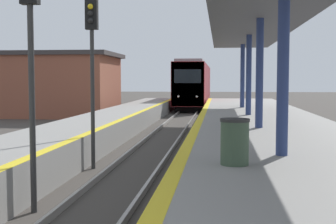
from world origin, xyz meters
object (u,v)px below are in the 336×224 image
object	(u,v)px
train	(195,84)
trash_bin	(235,142)
signal_mid	(92,52)
signal_near	(30,38)

from	to	relation	value
train	trash_bin	size ratio (longest dim) A/B	24.60
signal_mid	signal_near	bearing A→B (deg)	-89.38
signal_mid	train	bearing A→B (deg)	87.82
signal_near	signal_mid	xyz separation A→B (m)	(-0.05, 4.65, 0.00)
signal_near	signal_mid	size ratio (longest dim) A/B	1.00
train	signal_mid	world-z (taller)	signal_mid
train	signal_mid	bearing A→B (deg)	-92.18
signal_near	trash_bin	distance (m)	4.52
train	trash_bin	world-z (taller)	train
signal_near	signal_mid	bearing A→B (deg)	90.62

